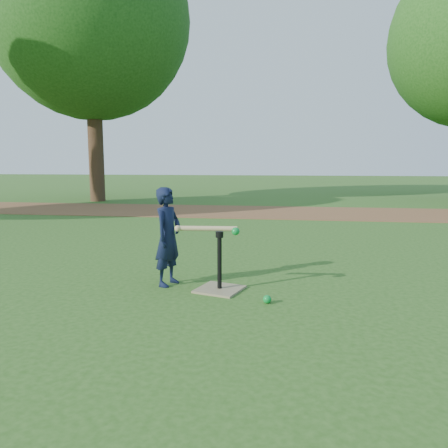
# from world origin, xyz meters

# --- Properties ---
(ground) EXTENTS (80.00, 80.00, 0.00)m
(ground) POSITION_xyz_m (0.00, 0.00, 0.00)
(ground) COLOR #285116
(ground) RESTS_ON ground
(dirt_strip) EXTENTS (24.00, 3.00, 0.01)m
(dirt_strip) POSITION_xyz_m (0.00, 7.50, 0.01)
(dirt_strip) COLOR brown
(dirt_strip) RESTS_ON ground
(child) EXTENTS (0.35, 0.44, 1.05)m
(child) POSITION_xyz_m (-0.77, 0.45, 0.53)
(child) COLOR black
(child) RESTS_ON ground
(wiffle_ball_ground) EXTENTS (0.08, 0.08, 0.08)m
(wiffle_ball_ground) POSITION_xyz_m (0.31, -0.03, 0.04)
(wiffle_ball_ground) COLOR #0C872E
(wiffle_ball_ground) RESTS_ON ground
(batting_tee) EXTENTS (0.54, 0.54, 0.61)m
(batting_tee) POSITION_xyz_m (-0.20, 0.32, 0.11)
(batting_tee) COLOR #887B56
(batting_tee) RESTS_ON ground
(swing_action) EXTENTS (0.66, 0.13, 0.09)m
(swing_action) POSITION_xyz_m (-0.29, 0.29, 0.64)
(swing_action) COLOR tan
(swing_action) RESTS_ON ground
(tree_left) EXTENTS (6.40, 6.40, 9.08)m
(tree_left) POSITION_xyz_m (-6.00, 10.00, 5.87)
(tree_left) COLOR #382316
(tree_left) RESTS_ON ground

